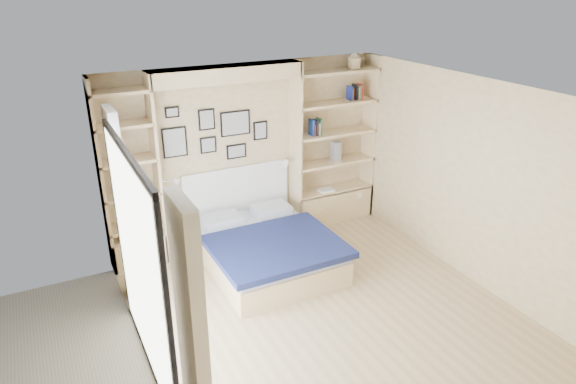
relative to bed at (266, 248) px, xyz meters
name	(u,v)px	position (x,y,z in m)	size (l,w,h in m)	color
ground	(325,312)	(0.17, -1.25, -0.26)	(4.50, 4.50, 0.00)	tan
room_shell	(240,186)	(-0.22, 0.27, 0.81)	(4.50, 4.50, 4.50)	#D6BD87
bed	(266,248)	(0.00, 0.00, 0.00)	(1.58, 1.97, 1.07)	#DBBC85
photo_gallery	(215,133)	(-0.28, 0.97, 1.34)	(1.48, 0.02, 0.82)	black
reading_lamps	(233,171)	(-0.13, 0.75, 0.84)	(1.92, 0.12, 0.15)	silver
shelf_decor	(321,116)	(1.27, 0.82, 1.43)	(3.47, 0.23, 2.03)	#A51E1E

